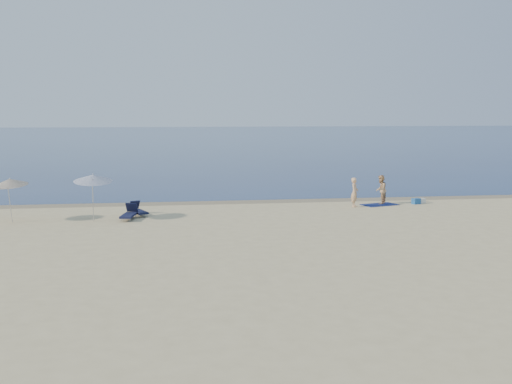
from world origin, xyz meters
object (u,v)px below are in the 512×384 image
Objects in this scene: person_right at (381,190)px; person_left at (355,192)px; umbrella_near at (93,178)px; blue_cooler at (416,201)px.

person_left is at bearing -28.47° from person_right.
person_right is at bearing 5.54° from umbrella_near.
person_right is 0.68× the size of umbrella_near.
person_left is at bearing 3.68° from umbrella_near.
person_left reaches higher than blue_cooler.
blue_cooler is at bearing 119.26° from person_right.
blue_cooler is 0.19× the size of umbrella_near.
person_right reaches higher than blue_cooler.
umbrella_near is at bearing -41.69° from person_right.
person_right is 3.66× the size of blue_cooler.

